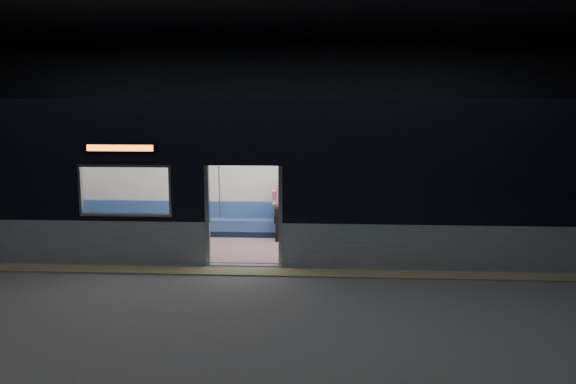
# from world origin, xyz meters

# --- Properties ---
(station_floor) EXTENTS (24.00, 14.00, 0.01)m
(station_floor) POSITION_xyz_m (0.00, 0.00, -0.01)
(station_floor) COLOR #47494C
(station_floor) RESTS_ON ground
(station_envelope) EXTENTS (24.00, 14.00, 5.00)m
(station_envelope) POSITION_xyz_m (0.00, 0.00, 3.66)
(station_envelope) COLOR black
(station_envelope) RESTS_ON station_floor
(tactile_strip) EXTENTS (22.80, 0.50, 0.03)m
(tactile_strip) POSITION_xyz_m (0.00, 0.55, 0.01)
(tactile_strip) COLOR #8C7F59
(tactile_strip) RESTS_ON station_floor
(metro_car) EXTENTS (18.00, 3.04, 3.35)m
(metro_car) POSITION_xyz_m (-0.00, 2.54, 1.85)
(metro_car) COLOR #909CAC
(metro_car) RESTS_ON station_floor
(passenger) EXTENTS (0.45, 0.77, 1.49)m
(passenger) POSITION_xyz_m (0.64, 3.55, 0.85)
(passenger) COLOR black
(passenger) RESTS_ON metro_car
(handbag) EXTENTS (0.39, 0.36, 0.17)m
(handbag) POSITION_xyz_m (0.60, 3.29, 0.71)
(handbag) COLOR black
(handbag) RESTS_ON passenger
(transit_map) EXTENTS (0.97, 0.03, 0.63)m
(transit_map) POSITION_xyz_m (2.26, 3.85, 1.47)
(transit_map) COLOR white
(transit_map) RESTS_ON metro_car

